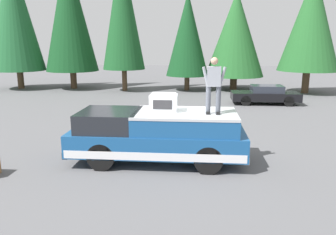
{
  "coord_description": "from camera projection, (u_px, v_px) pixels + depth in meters",
  "views": [
    {
      "loc": [
        -10.44,
        -0.66,
        3.77
      ],
      "look_at": [
        0.13,
        0.25,
        1.35
      ],
      "focal_mm": 35.42,
      "sensor_mm": 36.0,
      "label": 1
    }
  ],
  "objects": [
    {
      "name": "conifer_center_right",
      "position": [
        123.0,
        9.0,
        24.92
      ],
      "size": [
        3.25,
        3.25,
        10.78
      ],
      "color": "#4C3826",
      "rests_on": "ground"
    },
    {
      "name": "pickup_truck",
      "position": [
        157.0,
        135.0,
        10.53
      ],
      "size": [
        2.01,
        5.54,
        1.65
      ],
      "color": "navy",
      "rests_on": "ground"
    },
    {
      "name": "conifer_far_left",
      "position": [
        311.0,
        21.0,
        23.98
      ],
      "size": [
        4.36,
        4.36,
        8.8
      ],
      "color": "#4C3826",
      "rests_on": "ground"
    },
    {
      "name": "parked_car_black",
      "position": [
        265.0,
        95.0,
        20.57
      ],
      "size": [
        1.64,
        4.1,
        1.16
      ],
      "color": "black",
      "rests_on": "ground"
    },
    {
      "name": "conifer_left",
      "position": [
        236.0,
        34.0,
        26.01
      ],
      "size": [
        4.63,
        4.63,
        7.72
      ],
      "color": "#4C3826",
      "rests_on": "ground"
    },
    {
      "name": "conifer_far_right",
      "position": [
        14.0,
        10.0,
        26.18
      ],
      "size": [
        4.18,
        4.18,
        10.95
      ],
      "color": "#4C3826",
      "rests_on": "ground"
    },
    {
      "name": "person_on_truck_bed",
      "position": [
        214.0,
        84.0,
        9.83
      ],
      "size": [
        0.29,
        0.72,
        1.69
      ],
      "color": "#4C515B",
      "rests_on": "pickup_truck"
    },
    {
      "name": "compressor_unit",
      "position": [
        164.0,
        102.0,
        10.37
      ],
      "size": [
        0.65,
        0.84,
        0.56
      ],
      "color": "silver",
      "rests_on": "pickup_truck"
    },
    {
      "name": "conifer_center_left",
      "position": [
        188.0,
        34.0,
        25.58
      ],
      "size": [
        3.32,
        3.32,
        7.54
      ],
      "color": "#4C3826",
      "rests_on": "ground"
    },
    {
      "name": "ground_plane",
      "position": [
        175.0,
        158.0,
        11.03
      ],
      "size": [
        90.0,
        90.0,
        0.0
      ],
      "primitive_type": "plane",
      "color": "#565659"
    },
    {
      "name": "conifer_right",
      "position": [
        69.0,
        12.0,
        26.22
      ],
      "size": [
        4.2,
        4.2,
        10.8
      ],
      "color": "#4C3826",
      "rests_on": "ground"
    }
  ]
}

